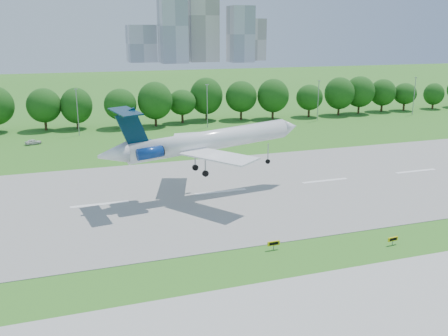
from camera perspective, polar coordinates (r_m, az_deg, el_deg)
ground at (r=62.89m, az=6.92°, el=-9.46°), size 600.00×600.00×0.00m
runway at (r=84.50m, az=-0.39°, el=-2.74°), size 400.00×45.00×0.08m
taxiway at (r=49.32m, az=16.38°, el=-17.46°), size 400.00×23.00×0.08m
tree_line at (r=146.84m, az=-8.74°, el=7.29°), size 288.40×8.40×10.40m
light_poles at (r=136.64m, az=-9.02°, el=6.75°), size 175.90×0.25×12.19m
skyline at (r=459.35m, az=-3.03°, el=15.82°), size 127.00×52.00×80.00m
airliner at (r=80.90m, az=-2.71°, el=3.08°), size 35.61×25.68×11.65m
taxi_sign_left at (r=62.88m, az=5.69°, el=-8.58°), size 1.64×0.24×1.15m
taxi_sign_centre at (r=67.47m, az=18.74°, el=-7.71°), size 1.52×0.31×1.06m
service_vehicle_b at (r=128.44m, az=-20.97°, el=2.80°), size 4.07×2.65×1.29m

